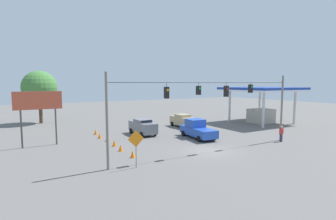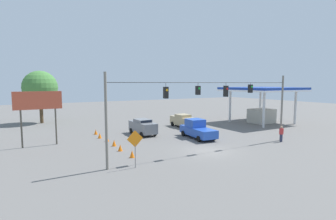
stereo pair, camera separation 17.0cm
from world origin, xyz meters
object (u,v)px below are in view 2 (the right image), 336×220
(sedan_tan_oncoming_far, at_px, (183,120))
(traffic_cone_fourth, at_px, (107,139))
(traffic_cone_nearest, at_px, (132,154))
(work_zone_sign, at_px, (135,142))
(traffic_cone_third, at_px, (114,143))
(traffic_cone_fifth, at_px, (100,136))
(pickup_truck_blue_crossing_near, at_px, (197,129))
(sedan_grey_withflow_mid, at_px, (143,126))
(traffic_cone_second, at_px, (120,148))
(gas_station, at_px, (262,97))
(roadside_billboard, at_px, (38,105))
(traffic_cone_farthest, at_px, (96,132))
(overhead_signal_span, at_px, (212,103))
(pedestrian, at_px, (281,134))
(tree_horizon_left, at_px, (40,88))

(sedan_tan_oncoming_far, relative_size, traffic_cone_fourth, 7.28)
(traffic_cone_nearest, bearing_deg, work_zone_sign, 72.69)
(sedan_tan_oncoming_far, bearing_deg, traffic_cone_third, 26.80)
(traffic_cone_fifth, bearing_deg, traffic_cone_fourth, 95.95)
(pickup_truck_blue_crossing_near, bearing_deg, sedan_tan_oncoming_far, -110.79)
(traffic_cone_nearest, xyz_separation_m, traffic_cone_fifth, (0.23, -9.16, 0.00))
(sedan_grey_withflow_mid, distance_m, traffic_cone_second, 8.05)
(gas_station, distance_m, work_zone_sign, 28.28)
(gas_station, relative_size, work_zone_sign, 3.61)
(traffic_cone_fifth, relative_size, gas_station, 0.06)
(pickup_truck_blue_crossing_near, relative_size, traffic_cone_fourth, 8.96)
(sedan_tan_oncoming_far, relative_size, pickup_truck_blue_crossing_near, 0.81)
(traffic_cone_second, distance_m, traffic_cone_third, 2.16)
(pickup_truck_blue_crossing_near, relative_size, roadside_billboard, 1.01)
(sedan_tan_oncoming_far, bearing_deg, traffic_cone_nearest, 41.59)
(roadside_billboard, bearing_deg, traffic_cone_farthest, -153.47)
(traffic_cone_third, xyz_separation_m, traffic_cone_fourth, (0.00, -2.38, 0.00))
(traffic_cone_fifth, bearing_deg, traffic_cone_nearest, 91.43)
(sedan_grey_withflow_mid, distance_m, work_zone_sign, 12.79)
(overhead_signal_span, height_order, sedan_tan_oncoming_far, overhead_signal_span)
(pickup_truck_blue_crossing_near, bearing_deg, traffic_cone_second, 7.26)
(roadside_billboard, relative_size, pedestrian, 3.19)
(overhead_signal_span, distance_m, sedan_tan_oncoming_far, 14.42)
(pedestrian, bearing_deg, roadside_billboard, -25.61)
(traffic_cone_second, xyz_separation_m, traffic_cone_fifth, (0.09, -6.62, 0.00))
(gas_station, bearing_deg, sedan_tan_oncoming_far, -12.93)
(tree_horizon_left, bearing_deg, gas_station, 150.31)
(pedestrian, bearing_deg, overhead_signal_span, -2.84)
(traffic_cone_third, xyz_separation_m, tree_horizon_left, (4.99, -20.54, 5.27))
(traffic_cone_farthest, height_order, gas_station, gas_station)
(traffic_cone_farthest, distance_m, pedestrian, 21.50)
(pickup_truck_blue_crossing_near, distance_m, gas_station, 16.54)
(pickup_truck_blue_crossing_near, distance_m, traffic_cone_farthest, 12.46)
(traffic_cone_nearest, height_order, traffic_cone_farthest, same)
(traffic_cone_fourth, relative_size, traffic_cone_farthest, 1.00)
(overhead_signal_span, bearing_deg, roadside_billboard, -37.80)
(overhead_signal_span, height_order, traffic_cone_fourth, overhead_signal_span)
(gas_station, height_order, roadside_billboard, gas_station)
(traffic_cone_second, relative_size, traffic_cone_fifth, 1.00)
(traffic_cone_nearest, relative_size, tree_horizon_left, 0.08)
(traffic_cone_second, bearing_deg, pedestrian, 163.10)
(pedestrian, relative_size, tree_horizon_left, 0.21)
(traffic_cone_third, height_order, pedestrian, pedestrian)
(sedan_grey_withflow_mid, height_order, roadside_billboard, roadside_billboard)
(traffic_cone_nearest, height_order, traffic_cone_second, same)
(overhead_signal_span, xyz_separation_m, traffic_cone_farthest, (6.98, -13.61, -4.17))
(traffic_cone_second, height_order, traffic_cone_farthest, same)
(traffic_cone_fifth, bearing_deg, sedan_tan_oncoming_far, -171.93)
(roadside_billboard, distance_m, tree_horizon_left, 16.93)
(sedan_grey_withflow_mid, relative_size, gas_station, 0.45)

